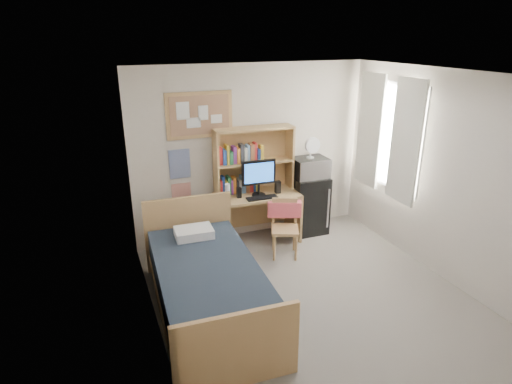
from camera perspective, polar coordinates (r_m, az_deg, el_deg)
name	(u,v)px	position (r m, az deg, el deg)	size (l,w,h in m)	color
floor	(317,304)	(5.25, 8.13, -14.56)	(3.60, 4.20, 0.02)	gray
ceiling	(330,75)	(4.33, 9.90, 15.07)	(3.60, 4.20, 0.02)	white
wall_back	(252,153)	(6.43, -0.55, 5.26)	(3.60, 0.04, 2.60)	beige
wall_front	(489,312)	(3.22, 28.63, -13.90)	(3.60, 0.04, 2.60)	beige
wall_left	(153,227)	(4.07, -13.57, -4.60)	(0.04, 4.20, 2.60)	beige
wall_right	(452,180)	(5.72, 24.68, 1.42)	(0.04, 4.20, 2.60)	beige
window_unit	(388,136)	(6.46, 17.22, 7.17)	(0.10, 1.40, 1.70)	white
curtain_left	(405,142)	(6.14, 19.30, 6.28)	(0.04, 0.55, 1.70)	white
curtain_right	(370,130)	(6.75, 14.92, 7.94)	(0.04, 0.55, 1.70)	white
bulletin_board	(200,115)	(6.04, -7.54, 10.14)	(0.94, 0.03, 0.64)	#A27655
poster_wave	(180,164)	(6.13, -10.16, 3.70)	(0.30, 0.01, 0.42)	navy
poster_japan	(182,195)	(6.28, -9.89, -0.40)	(0.28, 0.01, 0.36)	red
desk	(257,217)	(6.44, 0.17, -3.41)	(1.22, 0.61, 0.76)	tan
desk_chair	(285,229)	(6.01, 3.86, -4.96)	(0.41, 0.41, 0.82)	tan
mini_fridge	(307,204)	(6.78, 6.87, -1.59)	(0.54, 0.54, 0.91)	black
bed	(209,290)	(4.90, -6.34, -12.83)	(1.11, 2.22, 0.61)	#19222D
hutch	(254,160)	(6.27, -0.28, 4.32)	(1.17, 0.30, 0.96)	tan
monitor	(259,178)	(6.15, 0.36, 1.91)	(0.50, 0.04, 0.54)	black
keyboard	(262,198)	(6.11, 0.80, -0.77)	(0.45, 0.14, 0.02)	black
speaker_left	(239,193)	(6.12, -2.29, -0.09)	(0.06, 0.06, 0.15)	black
speaker_right	(278,187)	(6.31, 2.92, 0.67)	(0.08, 0.08, 0.18)	black
water_bottle	(228,192)	(6.02, -3.82, -0.01)	(0.07, 0.07, 0.24)	white
hoodie	(284,209)	(6.10, 3.81, -2.26)	(0.48, 0.15, 0.23)	#EC5A64
microwave	(310,168)	(6.56, 7.17, 3.25)	(0.52, 0.39, 0.30)	#B7B7BC
desk_fan	(311,149)	(6.48, 7.29, 5.76)	(0.24, 0.24, 0.29)	white
pillow	(194,233)	(5.37, -8.28, -5.37)	(0.46, 0.32, 0.11)	white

